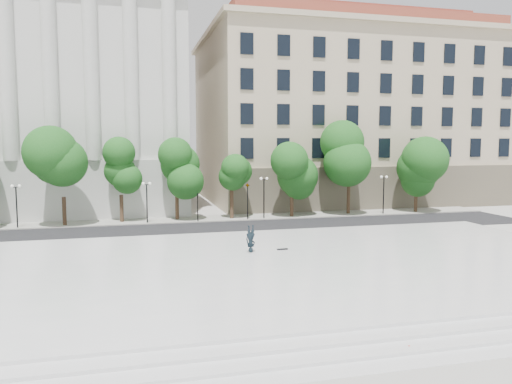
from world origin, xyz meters
TOP-DOWN VIEW (x-y plane):
  - ground at (0.00, 0.00)m, footprint 160.00×160.00m
  - plaza at (0.00, 3.00)m, footprint 44.00×22.00m
  - street at (0.00, 18.00)m, footprint 60.00×8.00m
  - far_sidewalk at (0.00, 24.00)m, footprint 60.00×4.00m
  - building_west at (-17.00, 38.57)m, footprint 31.50×27.65m
  - building_east at (20.00, 38.91)m, footprint 36.00×26.15m
  - traffic_light_west at (-1.76, 22.30)m, footprint 0.78×1.79m
  - traffic_light_east at (3.21, 22.30)m, footprint 0.59×1.83m
  - person_lying at (-0.38, 6.14)m, footprint 1.06×1.91m
  - skateboard at (1.89, 6.37)m, footprint 0.76×0.25m
  - plaza_steps at (0.00, -8.90)m, footprint 44.00×3.00m
  - street_trees at (0.23, 23.33)m, footprint 48.37×5.19m
  - lamp_posts at (-0.13, 22.60)m, footprint 37.04×0.28m

SIDE VIEW (x-z plane):
  - ground at x=0.00m, z-range 0.00..0.00m
  - street at x=0.00m, z-range 0.00..0.02m
  - far_sidewalk at x=0.00m, z-range 0.00..0.12m
  - plaza_steps at x=0.00m, z-range -0.03..0.27m
  - plaza at x=0.00m, z-range 0.00..0.45m
  - skateboard at x=1.89m, z-range 0.45..0.53m
  - person_lying at x=-0.38m, z-range 0.45..0.94m
  - lamp_posts at x=-0.13m, z-range 0.72..4.99m
  - traffic_light_west at x=-1.76m, z-range 1.60..5.81m
  - traffic_light_east at x=3.21m, z-range 1.61..5.84m
  - street_trees at x=0.23m, z-range 1.02..9.17m
  - building_east at x=20.00m, z-range -0.36..22.64m
  - building_west at x=-17.00m, z-range 0.09..25.69m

